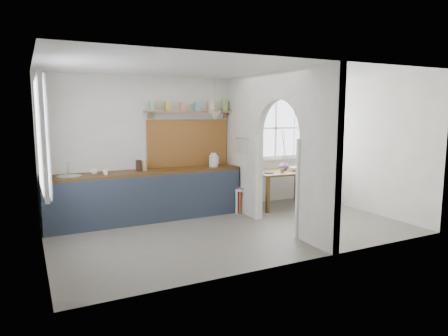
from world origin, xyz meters
name	(u,v)px	position (x,y,z in m)	size (l,w,h in m)	color
floor	(236,230)	(0.00, 0.00, 0.00)	(5.80, 3.20, 0.01)	slate
ceiling	(237,70)	(0.00, 0.00, 2.60)	(5.80, 3.20, 0.01)	silver
walls	(237,152)	(0.00, 0.00, 1.30)	(5.81, 3.21, 2.60)	silver
partition	(271,141)	(0.70, 0.06, 1.45)	(0.12, 3.20, 2.60)	silver
kitchen_window	(40,136)	(-2.87, 0.00, 1.65)	(0.10, 1.16, 1.50)	white
nook_window	(276,128)	(1.80, 1.56, 1.60)	(1.76, 0.10, 1.30)	white
counter	(147,195)	(-1.13, 1.33, 0.46)	(3.50, 0.60, 0.90)	brown
sink	(69,177)	(-2.43, 1.30, 0.89)	(0.40, 0.40, 0.02)	silver
backsplash	(189,143)	(-0.20, 1.58, 1.35)	(1.65, 0.03, 0.90)	#975D2B
shelf	(190,109)	(-0.20, 1.49, 2.00)	(1.75, 0.20, 0.21)	olive
pendant_lamp	(214,116)	(0.15, 1.15, 1.88)	(0.26, 0.26, 0.16)	beige
utensil_rail	(242,139)	(0.61, 0.90, 1.45)	(0.02, 0.02, 0.50)	silver
dining_table	(283,189)	(1.65, 1.04, 0.37)	(1.19, 0.79, 0.74)	brown
chair_left	(246,187)	(0.78, 1.04, 0.48)	(0.44, 0.44, 0.96)	white
chair_right	(314,180)	(2.50, 1.08, 0.50)	(0.45, 0.45, 0.99)	white
kettle	(213,160)	(0.19, 1.27, 1.03)	(0.22, 0.18, 0.27)	silver
mug_a	(106,172)	(-1.86, 1.17, 0.94)	(0.10, 0.10, 0.09)	white
mug_b	(94,171)	(-2.02, 1.34, 0.95)	(0.13, 0.13, 0.10)	white
knife_block	(139,166)	(-1.25, 1.37, 1.00)	(0.09, 0.12, 0.19)	black
jar	(144,166)	(-1.15, 1.36, 0.99)	(0.11, 0.11, 0.18)	#9E895C
towel_magenta	(239,199)	(0.58, 0.96, 0.28)	(0.02, 0.03, 0.52)	#D01977
towel_orange	(240,201)	(0.58, 0.93, 0.25)	(0.02, 0.03, 0.52)	orange
bowl	(298,169)	(1.97, 0.95, 0.78)	(0.32, 0.32, 0.08)	white
table_cup	(282,170)	(1.54, 0.91, 0.78)	(0.09, 0.09, 0.08)	#567A51
plate	(269,173)	(1.25, 0.95, 0.75)	(0.20, 0.20, 0.02)	black
vase	(284,165)	(1.76, 1.19, 0.84)	(0.19, 0.19, 0.20)	#5E3466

